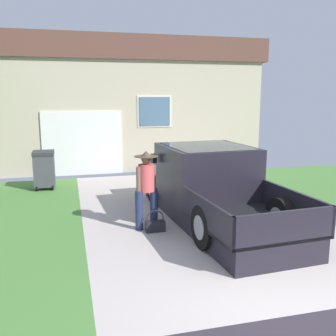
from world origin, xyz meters
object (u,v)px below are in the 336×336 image
(handbag, at_px, (155,225))
(house_with_garage, at_px, (121,103))
(person_with_hat, at_px, (146,186))
(pickup_truck, at_px, (207,185))
(wheeled_trash_bin, at_px, (44,169))

(handbag, bearing_deg, house_with_garage, 86.48)
(person_with_hat, bearing_deg, pickup_truck, -5.37)
(pickup_truck, distance_m, person_with_hat, 1.56)
(person_with_hat, relative_size, wheeled_trash_bin, 1.45)
(pickup_truck, height_order, handbag, pickup_truck)
(house_with_garage, bearing_deg, pickup_truck, -84.29)
(house_with_garage, distance_m, wheeled_trash_bin, 5.68)
(handbag, bearing_deg, person_with_hat, 113.72)
(person_with_hat, relative_size, handbag, 3.63)
(pickup_truck, height_order, wheeled_trash_bin, pickup_truck)
(pickup_truck, bearing_deg, handbag, -156.30)
(pickup_truck, distance_m, house_with_garage, 8.42)
(handbag, bearing_deg, wheeled_trash_bin, 118.17)
(pickup_truck, distance_m, wheeled_trash_bin, 5.22)
(wheeled_trash_bin, bearing_deg, pickup_truck, -44.65)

